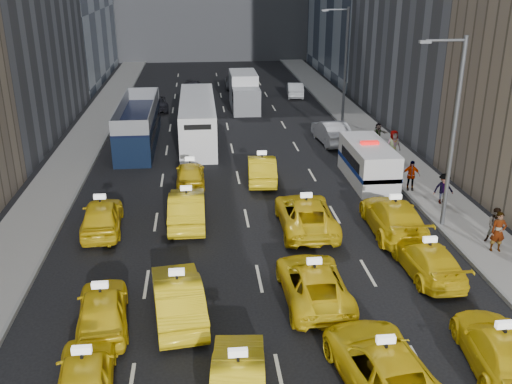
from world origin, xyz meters
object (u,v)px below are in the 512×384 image
(pedestrian_0, at_px, (498,232))
(city_bus, at_px, (198,120))
(nypd_van, at_px, (368,163))
(box_truck, at_px, (244,91))
(double_decker, at_px, (138,124))

(pedestrian_0, bearing_deg, city_bus, 129.86)
(pedestrian_0, bearing_deg, nypd_van, 113.81)
(city_bus, height_order, pedestrian_0, city_bus)
(city_bus, xyz_separation_m, box_truck, (4.16, 9.74, 0.02))
(box_truck, bearing_deg, pedestrian_0, -73.85)
(city_bus, bearing_deg, nypd_van, -51.04)
(pedestrian_0, bearing_deg, double_decker, 139.01)
(nypd_van, xyz_separation_m, double_decker, (-13.96, 8.85, 0.40))
(city_bus, relative_size, pedestrian_0, 6.52)
(city_bus, bearing_deg, double_decker, -173.43)
(city_bus, bearing_deg, box_truck, 60.75)
(box_truck, xyz_separation_m, pedestrian_0, (8.66, -29.05, -0.46))
(double_decker, bearing_deg, nypd_van, -33.78)
(nypd_van, relative_size, city_bus, 0.49)
(double_decker, relative_size, box_truck, 1.55)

